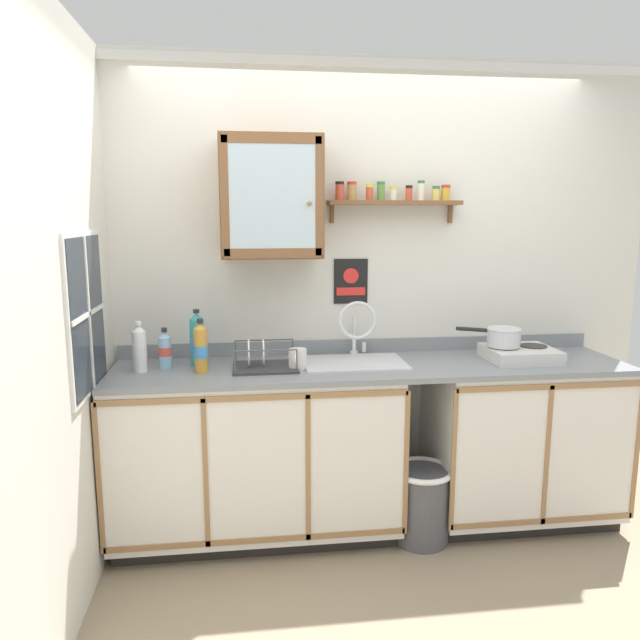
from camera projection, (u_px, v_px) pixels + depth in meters
floor at (384, 560)px, 3.04m from camera, size 5.81×5.81×0.00m
back_wall at (361, 290)px, 3.46m from camera, size 3.41×0.07×2.60m
side_wall_left at (54, 327)px, 2.36m from camera, size 0.05×3.44×2.60m
lower_cabinet_run at (256, 454)px, 3.22m from camera, size 1.53×0.60×0.91m
lower_cabinet_run_right at (521, 441)px, 3.41m from camera, size 1.04×0.60×0.91m
countertop at (372, 367)px, 3.22m from camera, size 2.77×0.62×0.03m
backsplash at (362, 346)px, 3.49m from camera, size 2.77×0.02×0.08m
sink at (355, 362)px, 3.24m from camera, size 0.55×0.41×0.43m
hot_plate_stove at (520, 354)px, 3.30m from camera, size 0.37×0.33×0.08m
saucepan at (503, 336)px, 3.29m from camera, size 0.33×0.23×0.10m
bottle_detergent_teal_0 at (197, 340)px, 3.16m from camera, size 0.08×0.08×0.31m
bottle_water_blue_1 at (165, 350)px, 3.12m from camera, size 0.07×0.07×0.21m
bottle_juice_amber_2 at (201, 348)px, 3.02m from camera, size 0.07×0.07×0.28m
bottle_opaque_white_3 at (139, 349)px, 3.04m from camera, size 0.07×0.07×0.26m
dish_rack at (263, 363)px, 3.12m from camera, size 0.34×0.28×0.16m
mug at (298, 359)px, 3.11m from camera, size 0.09×0.13×0.11m
wall_cabinet at (271, 198)px, 3.13m from camera, size 0.53×0.34×0.63m
spice_shelf at (393, 199)px, 3.30m from camera, size 0.75×0.14×0.23m
warning_sign at (351, 282)px, 3.42m from camera, size 0.20×0.01×0.26m
window at (86, 314)px, 2.72m from camera, size 0.03×0.60×0.75m
trash_bin at (422, 502)px, 3.19m from camera, size 0.33×0.33×0.41m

